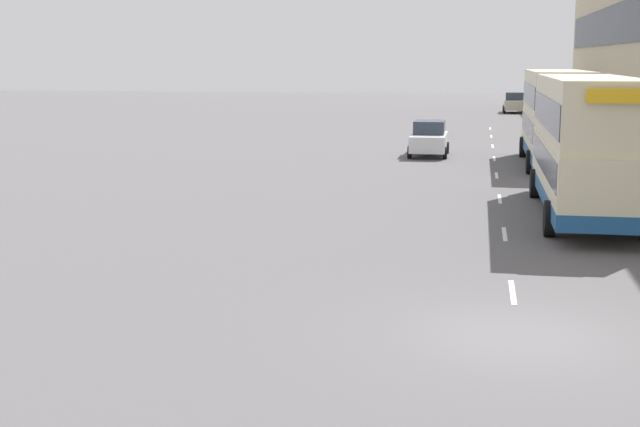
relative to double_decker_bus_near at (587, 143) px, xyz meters
The scene contains 15 objects.
ground_plane 13.12m from the double_decker_bus_near, 101.04° to the right, with size 220.00×220.00×0.00m, color #5B595B.
pavement 26.22m from the double_decker_bus_near, 81.14° to the left, with size 5.00×93.00×0.14m.
lane_mark_0 10.24m from the double_decker_bus_near, 104.35° to the right, with size 0.12×2.00×0.01m.
lane_mark_1 4.71m from the double_decker_bus_near, 126.91° to the right, with size 0.12×2.00×0.01m.
lane_mark_2 4.56m from the double_decker_bus_near, 128.77° to the left, with size 0.12×2.00×0.01m.
lane_mark_3 10.04m from the double_decker_bus_near, 104.66° to the left, with size 0.12×2.00×0.01m.
lane_mark_4 16.19m from the double_decker_bus_near, 98.88° to the left, with size 0.12×2.00×0.01m.
lane_mark_5 22.47m from the double_decker_bus_near, 96.36° to the left, with size 0.12×2.00×0.01m.
lane_mark_6 28.79m from the double_decker_bus_near, 94.95° to the left, with size 0.12×2.00×0.01m.
lane_mark_7 35.13m from the double_decker_bus_near, 94.05° to the left, with size 0.12×2.00×0.01m.
double_decker_bus_near is the anchor object (origin of this frame).
double_decker_bus_ahead 13.56m from the double_decker_bus_near, 89.20° to the left, with size 2.85×10.10×4.30m.
car_0 17.72m from the double_decker_bus_near, 108.87° to the left, with size 1.92×4.19×1.75m.
car_1 53.81m from the double_decker_bus_near, 90.21° to the left, with size 1.94×4.08×1.83m.
pedestrian_1 5.74m from the double_decker_bus_near, 64.43° to the left, with size 0.32×0.32×1.63m.
Camera 1 is at (-0.81, -15.58, 4.87)m, focal length 50.00 mm.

